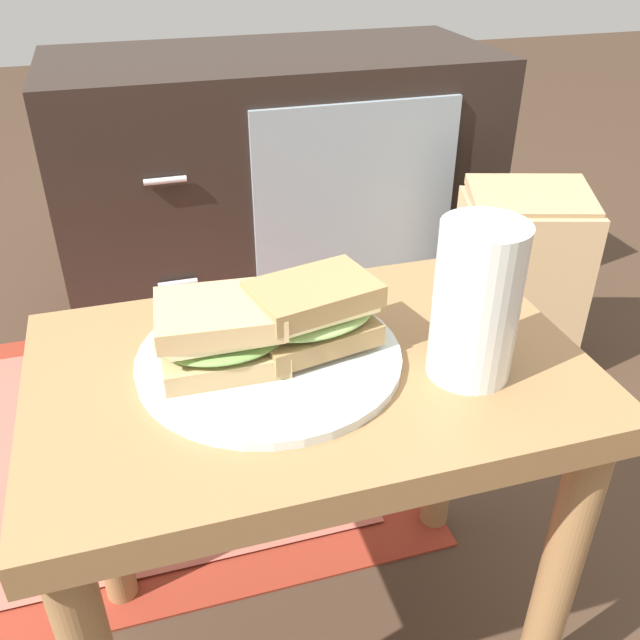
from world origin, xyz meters
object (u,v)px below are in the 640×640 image
(tv_cabinet, at_px, (276,183))
(sandwich_front, at_px, (221,333))
(plate, at_px, (269,357))
(sandwich_back, at_px, (314,313))
(paper_bag, at_px, (517,284))
(beer_glass, at_px, (476,305))

(tv_cabinet, height_order, sandwich_front, tv_cabinet)
(plate, relative_size, sandwich_back, 1.86)
(plate, bearing_deg, tv_cabinet, 76.61)
(tv_cabinet, relative_size, sandwich_back, 6.64)
(paper_bag, bearing_deg, sandwich_back, -138.99)
(plate, bearing_deg, paper_bag, 38.79)
(sandwich_back, bearing_deg, tv_cabinet, 79.37)
(paper_bag, bearing_deg, sandwich_front, -143.23)
(tv_cabinet, xyz_separation_m, plate, (-0.22, -0.93, 0.17))
(sandwich_back, bearing_deg, plate, -179.52)
(plate, bearing_deg, sandwich_front, -179.52)
(tv_cabinet, distance_m, beer_glass, 1.03)
(tv_cabinet, height_order, sandwich_back, tv_cabinet)
(tv_cabinet, bearing_deg, paper_bag, -48.21)
(tv_cabinet, xyz_separation_m, sandwich_back, (-0.17, -0.93, 0.22))
(sandwich_front, xyz_separation_m, paper_bag, (0.66, 0.49, -0.31))
(sandwich_back, xyz_separation_m, paper_bag, (0.57, 0.49, -0.32))
(sandwich_front, distance_m, paper_bag, 0.88)
(tv_cabinet, height_order, paper_bag, tv_cabinet)
(tv_cabinet, xyz_separation_m, sandwich_front, (-0.27, -0.93, 0.21))
(sandwich_front, xyz_separation_m, sandwich_back, (0.09, 0.00, 0.01))
(beer_glass, relative_size, paper_bag, 0.40)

